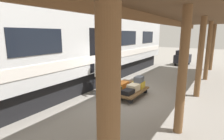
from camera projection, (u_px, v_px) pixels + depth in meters
name	position (u px, v px, depth m)	size (l,w,h in m)	color
ground_plane	(133.00, 98.00, 7.57)	(60.00, 60.00, 0.00)	gray
platform_canopy	(196.00, 16.00, 5.73)	(3.20, 18.02, 3.56)	brown
train_car	(74.00, 47.00, 8.96)	(3.02, 17.57, 4.00)	silver
luggage_cart	(127.00, 90.00, 7.77)	(1.36, 1.84, 0.29)	brown
suitcase_brown_leather	(126.00, 83.00, 8.32)	(0.50, 0.53, 0.22)	brown
suitcase_black_hardshell	(128.00, 92.00, 7.17)	(0.37, 0.55, 0.18)	black
suitcase_olive_duffel	(115.00, 89.00, 7.49)	(0.48, 0.56, 0.19)	brown
suitcase_cream_canvas	(133.00, 87.00, 7.57)	(0.41, 0.53, 0.28)	beige
suitcase_yellow_case	(138.00, 85.00, 7.98)	(0.49, 0.51, 0.28)	gold
suitcase_orange_carryall	(121.00, 85.00, 7.90)	(0.49, 0.63, 0.28)	#CC6B23
suitcase_slate_roller	(139.00, 79.00, 7.90)	(0.33, 0.46, 0.26)	#4C515B
porter_in_overalls	(109.00, 73.00, 8.07)	(0.72, 0.52, 1.70)	navy
porter_by_door	(100.00, 75.00, 7.79)	(0.69, 0.47, 1.70)	#332D28
baggage_tug	(182.00, 58.00, 15.36)	(1.19, 1.76, 1.30)	black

